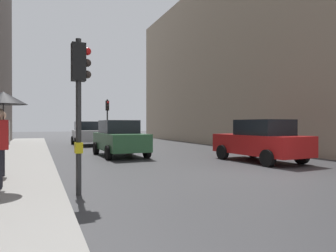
% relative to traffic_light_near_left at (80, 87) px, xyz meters
% --- Properties ---
extents(ground_plane, '(120.00, 120.00, 0.00)m').
position_rel_traffic_light_near_left_xyz_m(ground_plane, '(5.36, 0.24, -2.40)').
color(ground_plane, '#38383A').
extents(sidewalk_kerb, '(2.66, 40.00, 0.16)m').
position_rel_traffic_light_near_left_xyz_m(sidewalk_kerb, '(-1.65, 6.24, -2.32)').
color(sidewalk_kerb, gray).
rests_on(sidewalk_kerb, ground).
extents(building_facade_right, '(12.00, 32.60, 12.84)m').
position_rel_traffic_light_near_left_xyz_m(building_facade_right, '(17.05, 11.60, 4.03)').
color(building_facade_right, gray).
rests_on(building_facade_right, ground).
extents(traffic_light_near_left, '(0.44, 0.25, 3.47)m').
position_rel_traffic_light_near_left_xyz_m(traffic_light_near_left, '(0.00, 0.00, 0.00)').
color(traffic_light_near_left, '#2D2D2D').
rests_on(traffic_light_near_left, ground).
extents(traffic_light_far_median, '(0.25, 0.44, 3.65)m').
position_rel_traffic_light_near_left_xyz_m(traffic_light_far_median, '(4.53, 18.91, 0.12)').
color(traffic_light_far_median, '#2D2D2D').
rests_on(traffic_light_far_median, ground).
extents(car_silver_hatchback, '(2.07, 4.22, 1.76)m').
position_rel_traffic_light_near_left_xyz_m(car_silver_hatchback, '(2.47, 16.37, -1.52)').
color(car_silver_hatchback, '#BCBCC1').
rests_on(car_silver_hatchback, ground).
extents(car_green_estate, '(2.12, 4.25, 1.76)m').
position_rel_traffic_light_near_left_xyz_m(car_green_estate, '(2.84, 7.82, -1.52)').
color(car_green_estate, '#2D6038').
rests_on(car_green_estate, ground).
extents(car_red_sedan, '(2.27, 4.33, 1.76)m').
position_rel_traffic_light_near_left_xyz_m(car_red_sedan, '(7.72, 3.28, -1.52)').
color(car_red_sedan, red).
rests_on(car_red_sedan, ground).
extents(pedestrian_with_umbrella, '(1.00, 1.00, 2.14)m').
position_rel_traffic_light_near_left_xyz_m(pedestrian_with_umbrella, '(-1.60, 0.64, -0.56)').
color(pedestrian_with_umbrella, black).
rests_on(pedestrian_with_umbrella, sidewalk_kerb).
extents(pedestrian_with_black_backpack, '(0.63, 0.36, 1.77)m').
position_rel_traffic_light_near_left_xyz_m(pedestrian_with_black_backpack, '(-1.83, 2.49, -1.23)').
color(pedestrian_with_black_backpack, black).
rests_on(pedestrian_with_black_backpack, sidewalk_kerb).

